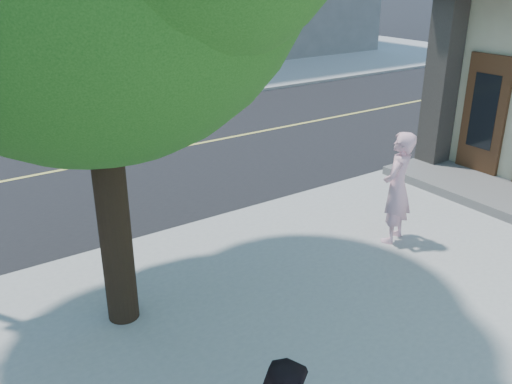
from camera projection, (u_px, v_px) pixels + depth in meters
sidewalk_ne at (166, 49)px, 31.65m from camera, size 29.00×25.00×0.12m
man_on_phone at (397, 188)px, 9.10m from camera, size 0.82×0.69×1.93m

